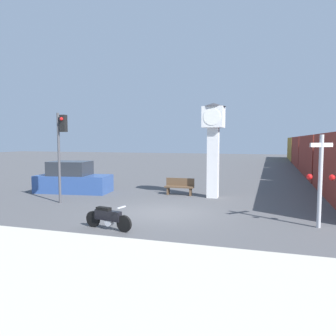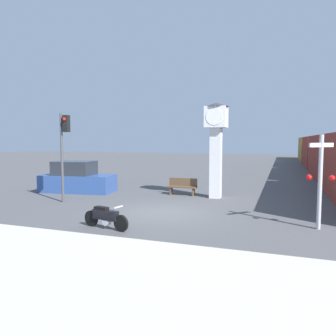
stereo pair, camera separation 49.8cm
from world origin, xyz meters
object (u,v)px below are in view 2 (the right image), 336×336
(railroad_crossing_signal, at_px, (320,178))
(bench, at_px, (182,186))
(traffic_light, at_px, (64,141))
(freight_train, at_px, (323,153))
(clock_tower, at_px, (216,135))
(parked_car, at_px, (77,179))
(motorcycle, at_px, (106,217))

(railroad_crossing_signal, bearing_deg, bench, 141.26)
(traffic_light, bearing_deg, freight_train, 58.94)
(freight_train, xyz_separation_m, bench, (-8.90, -18.74, -1.21))
(clock_tower, height_order, freight_train, clock_tower)
(railroad_crossing_signal, relative_size, bench, 2.00)
(bench, xyz_separation_m, parked_car, (-6.14, -0.99, 0.26))
(parked_car, bearing_deg, freight_train, 45.27)
(bench, bearing_deg, parked_car, -170.89)
(clock_tower, bearing_deg, freight_train, 69.76)
(clock_tower, bearing_deg, bench, 171.71)
(clock_tower, distance_m, railroad_crossing_signal, 6.79)
(clock_tower, relative_size, parked_car, 1.12)
(motorcycle, xyz_separation_m, bench, (0.46, 7.50, 0.09))
(clock_tower, relative_size, traffic_light, 1.15)
(freight_train, bearing_deg, clock_tower, -110.24)
(motorcycle, relative_size, traffic_light, 0.44)
(clock_tower, bearing_deg, parked_car, -174.94)
(motorcycle, distance_m, bench, 7.51)
(railroad_crossing_signal, relative_size, parked_car, 0.73)
(railroad_crossing_signal, bearing_deg, clock_tower, 132.86)
(freight_train, relative_size, railroad_crossing_signal, 14.71)
(motorcycle, relative_size, railroad_crossing_signal, 0.58)
(clock_tower, distance_m, bench, 3.37)
(traffic_light, relative_size, railroad_crossing_signal, 1.34)
(railroad_crossing_signal, height_order, parked_car, railroad_crossing_signal)
(freight_train, distance_m, railroad_crossing_signal, 24.00)
(bench, bearing_deg, railroad_crossing_signal, -38.74)
(motorcycle, height_order, bench, bench)
(parked_car, bearing_deg, railroad_crossing_signal, -25.69)
(traffic_light, bearing_deg, parked_car, 115.15)
(bench, relative_size, parked_car, 0.36)
(clock_tower, height_order, parked_car, clock_tower)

